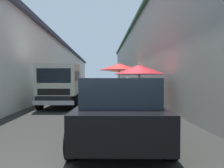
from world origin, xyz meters
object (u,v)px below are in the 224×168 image
fruit_stall_near_right (120,72)px  fruit_stall_mid_lane (139,77)px  fruit_stall_far_left (123,73)px  vendor_by_crates (128,84)px  hatchback_car (119,108)px  vendor_in_shade (86,84)px  delivery_truck (62,86)px

fruit_stall_near_right → fruit_stall_mid_lane: bearing=-168.7°
fruit_stall_far_left → vendor_by_crates: 3.29m
fruit_stall_mid_lane → fruit_stall_far_left: size_ratio=0.90×
fruit_stall_far_left → hatchback_car: 11.71m
vendor_in_shade → fruit_stall_mid_lane: bearing=-164.8°
fruit_stall_near_right → hatchback_car: (-6.78, 0.55, -1.06)m
delivery_truck → vendor_by_crates: 9.98m
fruit_stall_far_left → hatchback_car: fruit_stall_far_left is taller
delivery_truck → fruit_stall_far_left: bearing=-31.2°
fruit_stall_far_left → hatchback_car: bearing=174.2°
delivery_truck → vendor_by_crates: bearing=-25.4°
hatchback_car → delivery_truck: bearing=23.1°
fruit_stall_near_right → delivery_truck: fruit_stall_near_right is taller
fruit_stall_far_left → delivery_truck: 6.99m
vendor_by_crates → fruit_stall_mid_lane: bearing=176.0°
fruit_stall_near_right → vendor_by_crates: 8.05m
vendor_by_crates → vendor_in_shade: (0.87, 3.89, 0.01)m
fruit_stall_far_left → hatchback_car: size_ratio=0.60×
fruit_stall_near_right → hatchback_car: bearing=175.3°
fruit_stall_near_right → fruit_stall_mid_lane: size_ratio=1.08×
vendor_in_shade → vendor_by_crates: bearing=-102.6°
fruit_stall_near_right → delivery_truck: size_ratio=0.47×
fruit_stall_near_right → delivery_truck: (-1.13, 2.97, -0.76)m
delivery_truck → vendor_by_crates: (9.02, -4.28, -0.17)m
fruit_stall_near_right → delivery_truck: 3.26m
fruit_stall_near_right → fruit_stall_far_left: fruit_stall_far_left is taller
fruit_stall_mid_lane → hatchback_car: 4.20m
fruit_stall_near_right → hatchback_car: fruit_stall_near_right is taller
fruit_stall_far_left → vendor_in_shade: 5.17m
fruit_stall_near_right → vendor_by_crates: fruit_stall_near_right is taller
fruit_stall_far_left → vendor_by_crates: size_ratio=1.56×
hatchback_car → delivery_truck: delivery_truck is taller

